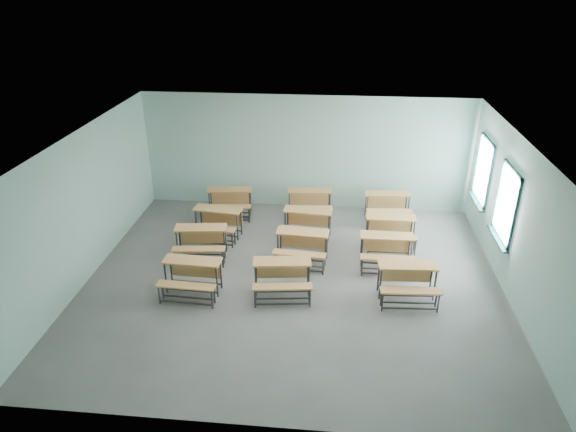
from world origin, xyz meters
name	(u,v)px	position (x,y,z in m)	size (l,w,h in m)	color
room	(297,215)	(0.08, 0.03, 1.60)	(9.04, 8.04, 3.24)	slate
desk_unit_r0c0	(191,273)	(-2.06, -0.67, 0.51)	(1.24, 0.86, 0.75)	#CB8949
desk_unit_r0c1	(282,274)	(-0.18, -0.52, 0.51)	(1.29, 0.95, 0.75)	#CB8949
desk_unit_r0c2	(408,278)	(2.40, -0.42, 0.51)	(1.25, 0.88, 0.75)	#CB8949
desk_unit_r1c0	(201,238)	(-2.24, 0.82, 0.51)	(1.28, 0.93, 0.75)	#CB8949
desk_unit_r1c1	(302,243)	(0.14, 0.83, 0.51)	(1.26, 0.90, 0.75)	#CB8949
desk_unit_r1c2	(387,247)	(2.06, 0.83, 0.51)	(1.20, 0.81, 0.75)	#CB8949
desk_unit_r2c0	(217,219)	(-2.09, 1.86, 0.51)	(1.30, 0.97, 0.75)	#CB8949
desk_unit_r2c1	(307,220)	(0.18, 2.01, 0.51)	(1.28, 0.92, 0.75)	#CB8949
desk_unit_r2c2	(391,227)	(2.23, 1.82, 0.51)	(1.22, 0.83, 0.75)	#CB8949
desk_unit_r3c0	(230,199)	(-2.02, 3.15, 0.51)	(1.28, 0.93, 0.75)	#CB8949
desk_unit_r3c1	(310,200)	(0.16, 3.29, 0.51)	(1.27, 0.91, 0.75)	#CB8949
desk_unit_r3c2	(388,203)	(2.28, 3.29, 0.51)	(1.26, 0.89, 0.75)	#CB8949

